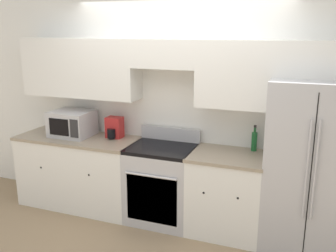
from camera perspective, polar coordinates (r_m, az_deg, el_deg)
ground_plane at (r=4.31m, az=-1.52°, el=-15.92°), size 12.00×12.00×0.00m
wall_back at (r=4.31m, az=1.34°, el=5.11°), size 8.00×0.39×2.60m
lower_cabinets_left at (r=4.88m, az=-13.30°, el=-6.68°), size 1.52×0.64×0.90m
lower_cabinets_right at (r=4.19m, az=8.91°, el=-10.11°), size 0.80×0.64×0.90m
oven_range at (r=4.38m, az=-0.94°, el=-8.70°), size 0.74×0.65×1.06m
refrigerator at (r=4.04m, az=20.92°, el=-5.53°), size 0.87×0.81×1.73m
microwave at (r=4.78m, az=-14.38°, el=0.39°), size 0.49×0.43×0.31m
bottle at (r=4.17m, az=13.01°, el=-2.20°), size 0.06×0.06×0.29m
coffee_maker at (r=4.60m, az=-8.21°, el=-0.33°), size 0.19×0.21×0.25m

